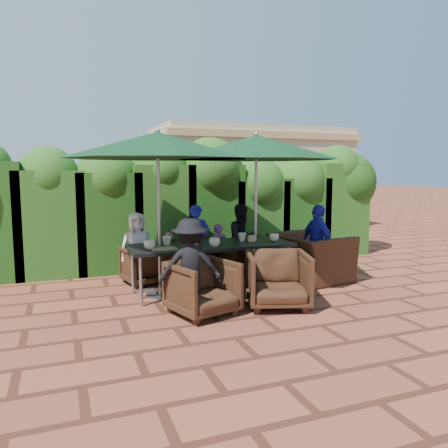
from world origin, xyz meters
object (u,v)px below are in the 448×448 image
object	(u,v)px
dining_table	(211,249)
chair_near_left	(203,285)
umbrella_right	(256,148)
chair_near_right	(278,277)
umbrella_left	(158,146)
chair_far_left	(145,263)
chair_far_mid	(195,254)
chair_end_right	(311,250)
chair_far_right	(239,252)

from	to	relation	value
dining_table	chair_near_left	world-z (taller)	chair_near_left
umbrella_right	chair_near_right	world-z (taller)	umbrella_right
umbrella_left	chair_near_right	bearing A→B (deg)	-37.25
dining_table	umbrella_right	bearing A→B (deg)	4.35
umbrella_right	chair_far_left	size ratio (longest dim) A/B	3.68
chair_far_mid	dining_table	bearing A→B (deg)	63.05
umbrella_right	chair_far_mid	world-z (taller)	umbrella_right
umbrella_left	umbrella_right	size ratio (longest dim) A/B	1.05
umbrella_left	chair_near_left	world-z (taller)	umbrella_left
dining_table	chair_end_right	bearing A→B (deg)	3.44
chair_far_left	chair_far_right	distance (m)	1.70
dining_table	chair_far_mid	xyz separation A→B (m)	(0.06, 1.04, -0.28)
chair_far_left	chair_near_left	size ratio (longest dim) A/B	0.89
dining_table	chair_near_right	bearing A→B (deg)	-59.35
chair_near_left	chair_end_right	bearing A→B (deg)	8.24
chair_near_left	chair_near_right	xyz separation A→B (m)	(1.06, -0.05, 0.03)
dining_table	chair_near_left	bearing A→B (deg)	-114.96
chair_near_left	chair_near_right	distance (m)	1.06
umbrella_right	chair_far_left	xyz separation A→B (m)	(-1.62, 0.80, -1.87)
chair_end_right	umbrella_left	bearing A→B (deg)	82.12
umbrella_left	dining_table	bearing A→B (deg)	-2.77
chair_far_right	umbrella_left	bearing A→B (deg)	10.83
chair_far_mid	chair_near_right	xyz separation A→B (m)	(0.55, -2.07, 0.03)
umbrella_left	chair_far_mid	bearing A→B (deg)	49.76
chair_end_right	dining_table	bearing A→B (deg)	83.98
chair_far_mid	chair_near_left	size ratio (longest dim) A/B	1.01
chair_near_right	chair_near_left	bearing A→B (deg)	-164.68
dining_table	umbrella_right	distance (m)	1.72
umbrella_right	chair_end_right	bearing A→B (deg)	2.78
umbrella_left	chair_far_mid	distance (m)	2.24
dining_table	chair_near_right	xyz separation A→B (m)	(0.61, -1.02, -0.26)
chair_near_left	chair_far_left	bearing A→B (deg)	85.10
umbrella_right	chair_end_right	world-z (taller)	umbrella_right
chair_end_right	chair_far_mid	bearing A→B (deg)	52.87
chair_far_mid	chair_end_right	distance (m)	2.01
dining_table	chair_far_right	size ratio (longest dim) A/B	3.10
chair_far_left	chair_far_mid	distance (m)	0.93
dining_table	umbrella_left	bearing A→B (deg)	177.23
dining_table	chair_far_left	xyz separation A→B (m)	(-0.85, 0.86, -0.33)
umbrella_right	chair_far_right	size ratio (longest dim) A/B	3.20
dining_table	chair_far_right	world-z (taller)	chair_far_right
chair_near_left	chair_end_right	distance (m)	2.54
chair_far_left	chair_far_mid	xyz separation A→B (m)	(0.91, 0.18, 0.05)
chair_near_right	umbrella_left	bearing A→B (deg)	160.65
dining_table	chair_near_left	size ratio (longest dim) A/B	3.17
chair_near_left	chair_far_mid	bearing A→B (deg)	58.58
umbrella_right	chair_far_left	bearing A→B (deg)	153.70
chair_far_mid	chair_far_right	size ratio (longest dim) A/B	0.99
chair_far_left	chair_end_right	xyz separation A→B (m)	(2.69, -0.75, 0.18)
chair_near_left	chair_near_right	world-z (taller)	chair_near_right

